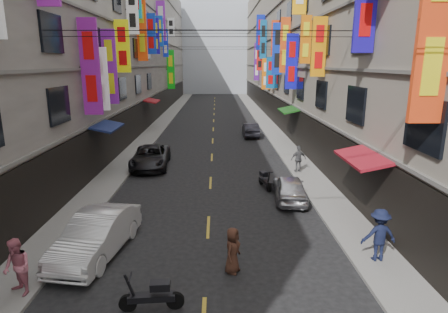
{
  "coord_description": "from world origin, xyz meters",
  "views": [
    {
      "loc": [
        0.38,
        3.42,
        6.7
      ],
      "look_at": [
        0.53,
        11.27,
        4.74
      ],
      "focal_mm": 30.0,
      "sensor_mm": 36.0,
      "label": 1
    }
  ],
  "objects_px": {
    "scooter_far_right": "(265,180)",
    "car_left_far": "(151,157)",
    "pedestrian_lfar": "(17,267)",
    "scooter_crossing": "(153,296)",
    "car_right_far": "(250,130)",
    "car_right_mid": "(289,188)",
    "pedestrian_rnear": "(379,235)",
    "car_left_mid": "(97,235)",
    "pedestrian_rfar": "(299,159)",
    "pedestrian_crossing": "(233,250)"
  },
  "relations": [
    {
      "from": "scooter_far_right",
      "to": "car_left_far",
      "type": "bearing_deg",
      "value": -44.16
    },
    {
      "from": "pedestrian_lfar",
      "to": "scooter_crossing",
      "type": "bearing_deg",
      "value": 28.3
    },
    {
      "from": "car_right_far",
      "to": "pedestrian_lfar",
      "type": "bearing_deg",
      "value": 69.46
    },
    {
      "from": "car_left_far",
      "to": "car_right_mid",
      "type": "xyz_separation_m",
      "value": [
        8.0,
        -6.27,
        -0.05
      ]
    },
    {
      "from": "scooter_far_right",
      "to": "pedestrian_rnear",
      "type": "bearing_deg",
      "value": 97.44
    },
    {
      "from": "scooter_crossing",
      "to": "car_right_mid",
      "type": "distance_m",
      "value": 10.15
    },
    {
      "from": "car_left_mid",
      "to": "pedestrian_lfar",
      "type": "xyz_separation_m",
      "value": [
        -1.48,
        -2.54,
        0.22
      ]
    },
    {
      "from": "pedestrian_rnear",
      "to": "pedestrian_rfar",
      "type": "xyz_separation_m",
      "value": [
        -0.45,
        10.75,
        -0.1
      ]
    },
    {
      "from": "pedestrian_rnear",
      "to": "pedestrian_rfar",
      "type": "distance_m",
      "value": 10.76
    },
    {
      "from": "car_left_mid",
      "to": "pedestrian_rfar",
      "type": "relative_size",
      "value": 2.8
    },
    {
      "from": "car_left_mid",
      "to": "pedestrian_lfar",
      "type": "relative_size",
      "value": 2.67
    },
    {
      "from": "car_right_far",
      "to": "pedestrian_rnear",
      "type": "height_order",
      "value": "pedestrian_rnear"
    },
    {
      "from": "car_left_far",
      "to": "pedestrian_lfar",
      "type": "xyz_separation_m",
      "value": [
        -1.4,
        -14.21,
        0.29
      ]
    },
    {
      "from": "pedestrian_lfar",
      "to": "pedestrian_rfar",
      "type": "xyz_separation_m",
      "value": [
        10.83,
        12.53,
        -0.04
      ]
    },
    {
      "from": "scooter_crossing",
      "to": "car_left_mid",
      "type": "xyz_separation_m",
      "value": [
        -2.5,
        3.18,
        0.32
      ]
    },
    {
      "from": "car_left_mid",
      "to": "car_right_far",
      "type": "height_order",
      "value": "car_left_mid"
    },
    {
      "from": "car_left_mid",
      "to": "pedestrian_rnear",
      "type": "bearing_deg",
      "value": 5.02
    },
    {
      "from": "pedestrian_lfar",
      "to": "pedestrian_rfar",
      "type": "bearing_deg",
      "value": 86.59
    },
    {
      "from": "scooter_crossing",
      "to": "car_left_far",
      "type": "bearing_deg",
      "value": 6.01
    },
    {
      "from": "scooter_crossing",
      "to": "pedestrian_rnear",
      "type": "height_order",
      "value": "pedestrian_rnear"
    },
    {
      "from": "car_left_mid",
      "to": "scooter_far_right",
      "type": "bearing_deg",
      "value": 55.9
    },
    {
      "from": "scooter_far_right",
      "to": "car_left_far",
      "type": "distance_m",
      "value": 8.27
    },
    {
      "from": "car_right_mid",
      "to": "car_right_far",
      "type": "relative_size",
      "value": 0.97
    },
    {
      "from": "pedestrian_rnear",
      "to": "car_right_mid",
      "type": "bearing_deg",
      "value": -75.95
    },
    {
      "from": "scooter_far_right",
      "to": "pedestrian_rnear",
      "type": "distance_m",
      "value": 8.57
    },
    {
      "from": "car_right_far",
      "to": "pedestrian_crossing",
      "type": "distance_m",
      "value": 23.65
    },
    {
      "from": "car_left_mid",
      "to": "pedestrian_lfar",
      "type": "height_order",
      "value": "pedestrian_lfar"
    },
    {
      "from": "pedestrian_lfar",
      "to": "pedestrian_rnear",
      "type": "height_order",
      "value": "pedestrian_rnear"
    },
    {
      "from": "car_right_mid",
      "to": "pedestrian_lfar",
      "type": "xyz_separation_m",
      "value": [
        -9.4,
        -7.94,
        0.34
      ]
    },
    {
      "from": "scooter_far_right",
      "to": "pedestrian_lfar",
      "type": "bearing_deg",
      "value": 37.28
    },
    {
      "from": "car_left_far",
      "to": "car_right_far",
      "type": "xyz_separation_m",
      "value": [
        7.53,
        10.58,
        -0.05
      ]
    },
    {
      "from": "car_right_far",
      "to": "pedestrian_rfar",
      "type": "relative_size",
      "value": 2.35
    },
    {
      "from": "scooter_far_right",
      "to": "pedestrian_rfar",
      "type": "relative_size",
      "value": 1.08
    },
    {
      "from": "scooter_far_right",
      "to": "car_left_mid",
      "type": "height_order",
      "value": "car_left_mid"
    },
    {
      "from": "car_left_far",
      "to": "car_left_mid",
      "type": "bearing_deg",
      "value": -92.31
    },
    {
      "from": "car_left_far",
      "to": "car_right_mid",
      "type": "relative_size",
      "value": 1.32
    },
    {
      "from": "pedestrian_rnear",
      "to": "pedestrian_crossing",
      "type": "distance_m",
      "value": 5.03
    },
    {
      "from": "car_left_far",
      "to": "pedestrian_crossing",
      "type": "relative_size",
      "value": 3.22
    },
    {
      "from": "car_left_far",
      "to": "car_right_far",
      "type": "relative_size",
      "value": 1.28
    },
    {
      "from": "scooter_crossing",
      "to": "car_right_mid",
      "type": "height_order",
      "value": "car_right_mid"
    },
    {
      "from": "car_left_far",
      "to": "pedestrian_crossing",
      "type": "height_order",
      "value": "pedestrian_crossing"
    },
    {
      "from": "car_left_mid",
      "to": "pedestrian_crossing",
      "type": "distance_m",
      "value": 4.96
    },
    {
      "from": "pedestrian_rnear",
      "to": "pedestrian_rfar",
      "type": "relative_size",
      "value": 1.12
    },
    {
      "from": "car_left_mid",
      "to": "pedestrian_lfar",
      "type": "distance_m",
      "value": 2.95
    },
    {
      "from": "scooter_far_right",
      "to": "car_left_mid",
      "type": "xyz_separation_m",
      "value": [
        -6.93,
        -7.29,
        0.32
      ]
    },
    {
      "from": "car_right_far",
      "to": "pedestrian_crossing",
      "type": "bearing_deg",
      "value": 82.83
    },
    {
      "from": "scooter_crossing",
      "to": "car_right_far",
      "type": "bearing_deg",
      "value": -14.88
    },
    {
      "from": "pedestrian_rfar",
      "to": "scooter_far_right",
      "type": "bearing_deg",
      "value": 36.1
    },
    {
      "from": "car_left_far",
      "to": "car_right_far",
      "type": "bearing_deg",
      "value": 51.84
    },
    {
      "from": "scooter_crossing",
      "to": "car_left_far",
      "type": "height_order",
      "value": "car_left_far"
    }
  ]
}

